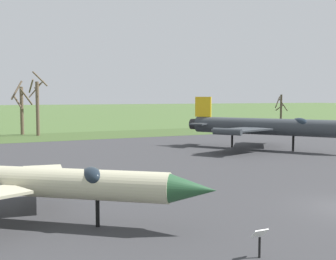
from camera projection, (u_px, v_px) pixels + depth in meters
name	position (u px, v px, depth m)	size (l,w,h in m)	color
asphalt_apron	(202.00, 166.00, 32.16)	(109.54, 46.31, 0.05)	#333335
grass_verge_strip	(96.00, 135.00, 58.33)	(169.54, 12.00, 0.06)	#394E25
jet_fighter_front_right	(51.00, 182.00, 17.30)	(11.46, 9.85, 4.32)	#B7B293
info_placard_front_right	(260.00, 240.00, 13.65)	(0.53, 0.27, 1.02)	black
jet_fighter_rear_left	(268.00, 126.00, 41.84)	(13.03, 15.71, 5.38)	#33383D
bare_tree_center	(22.00, 106.00, 58.74)	(3.00, 3.01, 7.87)	brown
bare_tree_right_of_center	(38.00, 106.00, 57.12)	(2.38, 2.42, 8.80)	brown
bare_tree_far_right	(281.00, 109.00, 79.43)	(2.20, 2.27, 5.86)	#42382D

